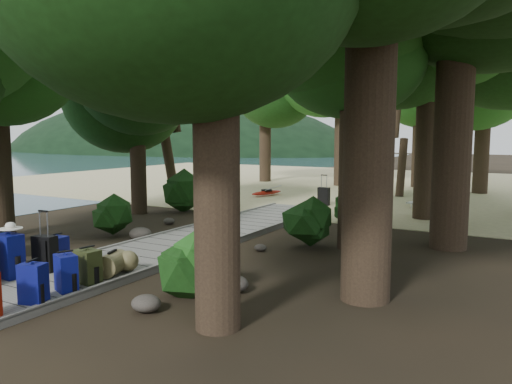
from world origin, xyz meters
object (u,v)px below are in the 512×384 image
Objects in this scene: backpack_right_d at (88,264)px; kayak at (267,192)px; duffel_right_khaki at (113,264)px; backpack_right_b at (33,281)px; backpack_left_d at (57,248)px; lone_suitcase_on_sand at (324,196)px; backpack_left_c at (9,253)px; backpack_right_c at (66,271)px; sun_lounger at (421,199)px; suitcase_on_boardwalk at (45,253)px.

kayak is at bearing 113.15° from backpack_right_d.
duffel_right_khaki is 0.17× the size of kayak.
kayak is (-3.44, 13.37, -0.25)m from backpack_right_b.
lone_suitcase_on_sand is at bearing 79.28° from backpack_left_d.
lone_suitcase_on_sand is at bearing 88.04° from backpack_left_c.
sun_lounger is (2.78, 12.63, -0.13)m from backpack_right_c.
backpack_right_d is 0.18× the size of kayak.
suitcase_on_boardwalk is (-1.25, 0.59, -0.00)m from backpack_right_c.
backpack_right_d is at bearing 21.02° from backpack_left_c.
backpack_left_d is 1.84m from backpack_right_c.
lone_suitcase_on_sand reaches higher than sun_lounger.
backpack_right_b is 1.01× the size of lone_suitcase_on_sand.
lone_suitcase_on_sand is 0.19× the size of kayak.
backpack_left_d is at bearing -64.83° from kayak.
backpack_left_d is 0.17× the size of kayak.
suitcase_on_boardwalk reaches higher than kayak.
backpack_right_d is at bearing -89.17° from sun_lounger.
backpack_right_c is 1.00× the size of lone_suitcase_on_sand.
backpack_right_c reaches higher than kayak.
backpack_right_b is 0.37× the size of sun_lounger.
duffel_right_khaki is (1.47, -0.04, -0.09)m from backpack_left_d.
backpack_right_d reaches higher than lone_suitcase_on_sand.
duffel_right_khaki is 0.91× the size of lone_suitcase_on_sand.
backpack_right_d is at bearing -25.57° from backpack_left_d.
backpack_left_c is 1.02m from backpack_left_d.
backpack_right_c is at bearing -107.25° from duffel_right_khaki.
suitcase_on_boardwalk is at bearing -63.95° from kayak.
backpack_left_d is 10.36m from lone_suitcase_on_sand.
backpack_left_c is 0.25× the size of kayak.
lone_suitcase_on_sand is at bearing -8.76° from kayak.
backpack_right_b is at bearing -59.51° from kayak.
lone_suitcase_on_sand is (1.20, 10.29, -0.07)m from backpack_left_d.
backpack_right_b is (1.49, -0.65, -0.09)m from backpack_left_c.
suitcase_on_boardwalk is (-1.30, 1.20, -0.00)m from backpack_right_b.
suitcase_on_boardwalk is (0.27, -0.46, 0.03)m from backpack_left_d.
backpack_left_d is at bearing 158.68° from duffel_right_khaki.
backpack_left_d reaches higher than lone_suitcase_on_sand.
duffel_right_khaki is at bearing -89.73° from sun_lounger.
backpack_left_d is 11.87m from kayak.
kayak is (-3.07, 1.42, -0.15)m from lone_suitcase_on_sand.
backpack_right_b reaches higher than backpack_left_d.
kayak is (-3.35, 11.76, -0.13)m from duffel_right_khaki.
backpack_right_c is 0.36× the size of sun_lounger.
suitcase_on_boardwalk is at bearing -98.23° from lone_suitcase_on_sand.
kayak is (-1.88, 11.72, -0.22)m from backpack_left_d.
backpack_left_c is 1.42× the size of duffel_right_khaki.
suitcase_on_boardwalk reaches higher than backpack_right_d.
lone_suitcase_on_sand is (-0.32, 11.34, -0.10)m from backpack_right_c.
kayak is at bearing -167.35° from sun_lounger.
backpack_left_d is at bearing -99.91° from lone_suitcase_on_sand.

